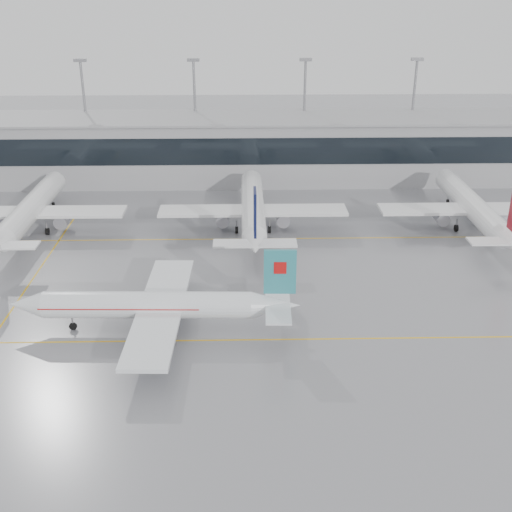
{
  "coord_description": "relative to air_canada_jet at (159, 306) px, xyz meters",
  "views": [
    {
      "loc": [
        -1.66,
        -62.03,
        37.58
      ],
      "look_at": [
        0.0,
        12.0,
        5.0
      ],
      "focal_mm": 45.0,
      "sensor_mm": 36.0,
      "label": 1
    }
  ],
  "objects": [
    {
      "name": "parked_jet_c",
      "position": [
        11.21,
        31.28,
        0.56
      ],
      "size": [
        29.64,
        36.96,
        11.72
      ],
      "rotation": [
        0.0,
        0.0,
        1.57
      ],
      "color": "white",
      "rests_on": "ground"
    },
    {
      "name": "light_masts",
      "position": [
        11.21,
        65.59,
        10.2
      ],
      "size": [
        156.4,
        1.0,
        22.6
      ],
      "color": "gray",
      "rests_on": "ground"
    },
    {
      "name": "air_canada_jet",
      "position": [
        0.0,
        0.0,
        0.0
      ],
      "size": [
        33.22,
        25.64,
        10.08
      ],
      "rotation": [
        0.0,
        0.0,
        3.11
      ],
      "color": "white",
      "rests_on": "ground"
    },
    {
      "name": "parked_jet_b",
      "position": [
        -23.79,
        31.28,
        0.56
      ],
      "size": [
        29.64,
        36.96,
        11.72
      ],
      "rotation": [
        0.0,
        0.0,
        1.57
      ],
      "color": "white",
      "rests_on": "ground"
    },
    {
      "name": "ground",
      "position": [
        11.21,
        -2.41,
        -3.15
      ],
      "size": [
        320.0,
        320.0,
        0.0
      ],
      "primitive_type": "plane",
      "color": "gray",
      "rests_on": "ground"
    },
    {
      "name": "parked_jet_d",
      "position": [
        46.21,
        31.28,
        0.56
      ],
      "size": [
        29.64,
        36.96,
        11.72
      ],
      "rotation": [
        0.0,
        0.0,
        1.57
      ],
      "color": "white",
      "rests_on": "ground"
    },
    {
      "name": "terminal",
      "position": [
        11.21,
        59.59,
        2.85
      ],
      "size": [
        180.0,
        15.0,
        12.0
      ],
      "primitive_type": "cube",
      "color": "gray",
      "rests_on": "ground"
    },
    {
      "name": "taxi_line_main",
      "position": [
        11.21,
        -2.41,
        -3.14
      ],
      "size": [
        120.0,
        0.25,
        0.01
      ],
      "primitive_type": "cube",
      "color": "#EEB212",
      "rests_on": "ground"
    },
    {
      "name": "terminal_glass",
      "position": [
        11.21,
        52.04,
        4.35
      ],
      "size": [
        180.0,
        0.2,
        5.0
      ],
      "primitive_type": "cube",
      "color": "black",
      "rests_on": "ground"
    },
    {
      "name": "terminal_roof",
      "position": [
        11.21,
        59.59,
        9.05
      ],
      "size": [
        182.0,
        16.0,
        0.4
      ],
      "primitive_type": "cube",
      "color": "gray",
      "rests_on": "ground"
    },
    {
      "name": "taxi_line_cross",
      "position": [
        -18.79,
        12.59,
        -3.14
      ],
      "size": [
        0.25,
        60.0,
        0.01
      ],
      "primitive_type": "cube",
      "color": "#EEB212",
      "rests_on": "ground"
    },
    {
      "name": "taxi_line_north",
      "position": [
        11.21,
        27.59,
        -3.14
      ],
      "size": [
        120.0,
        0.25,
        0.01
      ],
      "primitive_type": "cube",
      "color": "#EEB212",
      "rests_on": "ground"
    }
  ]
}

